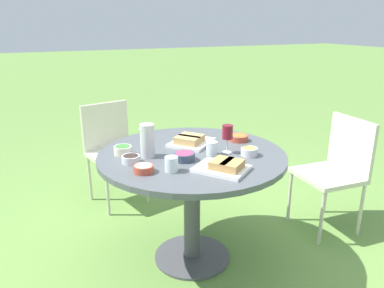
{
  "coord_description": "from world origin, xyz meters",
  "views": [
    {
      "loc": [
        0.93,
        2.05,
        1.58
      ],
      "look_at": [
        0.0,
        0.0,
        0.84
      ],
      "focal_mm": 35.0,
      "sensor_mm": 36.0,
      "label": 1
    }
  ],
  "objects_px": {
    "wine_glass": "(227,133)",
    "handbag": "(209,175)",
    "chair_near_left": "(337,165)",
    "water_pitcher": "(147,141)",
    "chair_near_right": "(112,145)",
    "dining_table": "(192,171)"
  },
  "relations": [
    {
      "from": "water_pitcher",
      "to": "wine_glass",
      "type": "height_order",
      "value": "water_pitcher"
    },
    {
      "from": "wine_glass",
      "to": "dining_table",
      "type": "bearing_deg",
      "value": -23.59
    },
    {
      "from": "chair_near_left",
      "to": "wine_glass",
      "type": "distance_m",
      "value": 1.07
    },
    {
      "from": "chair_near_right",
      "to": "handbag",
      "type": "bearing_deg",
      "value": 171.65
    },
    {
      "from": "wine_glass",
      "to": "handbag",
      "type": "height_order",
      "value": "wine_glass"
    },
    {
      "from": "dining_table",
      "to": "chair_near_left",
      "type": "distance_m",
      "value": 1.21
    },
    {
      "from": "chair_near_right",
      "to": "water_pitcher",
      "type": "height_order",
      "value": "water_pitcher"
    },
    {
      "from": "chair_near_left",
      "to": "water_pitcher",
      "type": "xyz_separation_m",
      "value": [
        1.48,
        -0.12,
        0.36
      ]
    },
    {
      "from": "dining_table",
      "to": "wine_glass",
      "type": "height_order",
      "value": "wine_glass"
    },
    {
      "from": "dining_table",
      "to": "chair_near_left",
      "type": "bearing_deg",
      "value": 176.94
    },
    {
      "from": "chair_near_left",
      "to": "chair_near_right",
      "type": "distance_m",
      "value": 1.9
    },
    {
      "from": "water_pitcher",
      "to": "handbag",
      "type": "height_order",
      "value": "water_pitcher"
    },
    {
      "from": "chair_near_right",
      "to": "handbag",
      "type": "height_order",
      "value": "chair_near_right"
    },
    {
      "from": "chair_near_left",
      "to": "water_pitcher",
      "type": "distance_m",
      "value": 1.52
    },
    {
      "from": "chair_near_right",
      "to": "handbag",
      "type": "relative_size",
      "value": 2.42
    },
    {
      "from": "wine_glass",
      "to": "chair_near_left",
      "type": "bearing_deg",
      "value": -178.53
    },
    {
      "from": "chair_near_left",
      "to": "wine_glass",
      "type": "xyz_separation_m",
      "value": [
        0.99,
        0.03,
        0.39
      ]
    },
    {
      "from": "dining_table",
      "to": "handbag",
      "type": "bearing_deg",
      "value": -122.22
    },
    {
      "from": "dining_table",
      "to": "wine_glass",
      "type": "bearing_deg",
      "value": 156.41
    },
    {
      "from": "dining_table",
      "to": "chair_near_left",
      "type": "xyz_separation_m",
      "value": [
        -1.2,
        0.06,
        -0.13
      ]
    },
    {
      "from": "chair_near_left",
      "to": "handbag",
      "type": "height_order",
      "value": "chair_near_left"
    },
    {
      "from": "chair_near_right",
      "to": "handbag",
      "type": "xyz_separation_m",
      "value": [
        -0.91,
        0.13,
        -0.4
      ]
    }
  ]
}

